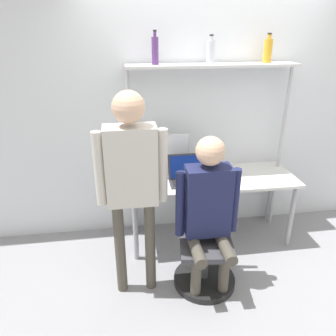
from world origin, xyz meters
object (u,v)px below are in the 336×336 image
object	(u,v)px
laptop	(186,174)
person_standing	(132,173)
monitor	(163,152)
bottle_clear	(211,51)
person_seated	(209,205)
bottle_purple	(155,50)
cell_phone	(214,182)
office_chair	(205,256)
bottle_amber	(268,50)

from	to	relation	value
laptop	person_standing	xyz separation A→B (m)	(-0.56, -0.62, 0.33)
monitor	bottle_clear	size ratio (longest dim) A/B	2.10
laptop	person_seated	distance (m)	0.66
monitor	bottle_clear	xyz separation A→B (m)	(0.45, -0.00, 0.98)
laptop	person_standing	distance (m)	0.90
bottle_purple	bottle_clear	bearing A→B (deg)	0.00
laptop	cell_phone	world-z (taller)	laptop
cell_phone	bottle_purple	world-z (taller)	bottle_purple
person_standing	bottle_purple	distance (m)	1.21
person_standing	bottle_purple	size ratio (longest dim) A/B	5.96
office_chair	person_standing	xyz separation A→B (m)	(-0.62, -0.01, 0.87)
cell_phone	bottle_amber	size ratio (longest dim) A/B	0.56
monitor	bottle_amber	bearing A→B (deg)	-0.20
bottle_purple	bottle_clear	size ratio (longest dim) A/B	1.16
bottle_clear	office_chair	bearing A→B (deg)	-102.70
office_chair	person_standing	bearing A→B (deg)	-178.72
bottle_clear	person_standing	bearing A→B (deg)	-134.14
cell_phone	bottle_purple	distance (m)	1.38
monitor	bottle_clear	distance (m)	1.08
office_chair	bottle_amber	size ratio (longest dim) A/B	3.34
laptop	cell_phone	size ratio (longest dim) A/B	2.36
monitor	person_seated	size ratio (longest dim) A/B	0.38
cell_phone	bottle_purple	bearing A→B (deg)	151.21
monitor	bottle_purple	distance (m)	1.00
monitor	cell_phone	distance (m)	0.61
bottle_purple	bottle_amber	distance (m)	1.08
office_chair	bottle_purple	xyz separation A→B (m)	(-0.34, 0.82, 1.71)
person_standing	bottle_amber	bearing A→B (deg)	31.32
laptop	bottle_purple	bearing A→B (deg)	142.64
person_seated	bottle_amber	distance (m)	1.61
monitor	bottle_clear	bearing A→B (deg)	-0.45
monitor	person_standing	distance (m)	0.92
person_standing	person_seated	bearing A→B (deg)	-2.83
bottle_amber	monitor	bearing A→B (deg)	179.80
laptop	person_seated	world-z (taller)	person_seated
office_chair	bottle_clear	bearing A→B (deg)	77.30
person_standing	bottle_amber	size ratio (longest dim) A/B	6.61
person_seated	office_chair	bearing A→B (deg)	83.14
laptop	bottle_purple	world-z (taller)	bottle_purple
office_chair	bottle_amber	distance (m)	2.02
person_seated	laptop	bearing A→B (deg)	95.13
laptop	bottle_purple	xyz separation A→B (m)	(-0.27, 0.21, 1.17)
cell_phone	person_standing	world-z (taller)	person_standing
monitor	cell_phone	xyz separation A→B (m)	(0.47, -0.30, -0.24)
laptop	office_chair	xyz separation A→B (m)	(0.06, -0.61, -0.54)
office_chair	person_seated	size ratio (longest dim) A/B	0.64
bottle_purple	bottle_clear	world-z (taller)	bottle_purple
office_chair	bottle_purple	bearing A→B (deg)	112.44
office_chair	bottle_clear	distance (m)	1.89
cell_phone	office_chair	bearing A→B (deg)	-111.71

